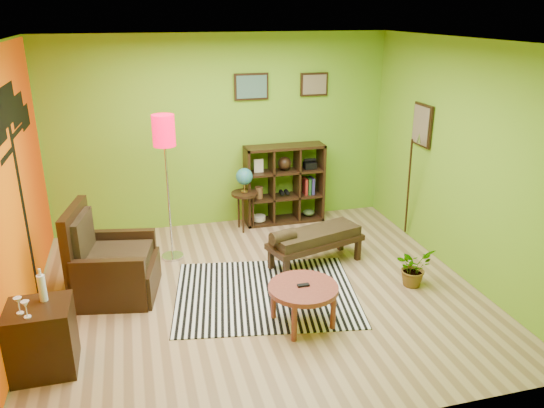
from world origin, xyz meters
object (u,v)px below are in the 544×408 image
object	(u,v)px
armchair	(110,268)
floor_lamp	(165,144)
bench	(313,238)
side_cabinet	(42,338)
globe_table	(244,184)
cube_shelf	(285,184)
potted_plant	(413,271)
coffee_table	(303,291)

from	to	relation	value
armchair	floor_lamp	bearing A→B (deg)	46.03
bench	floor_lamp	bearing A→B (deg)	158.48
side_cabinet	floor_lamp	size ratio (longest dim) A/B	0.51
armchair	globe_table	bearing A→B (deg)	37.82
globe_table	cube_shelf	bearing A→B (deg)	14.63
cube_shelf	side_cabinet	bearing A→B (deg)	-137.05
cube_shelf	globe_table	bearing A→B (deg)	-165.37
armchair	globe_table	world-z (taller)	armchair
floor_lamp	globe_table	world-z (taller)	floor_lamp
floor_lamp	potted_plant	world-z (taller)	floor_lamp
side_cabinet	potted_plant	size ratio (longest dim) A/B	2.07
globe_table	cube_shelf	xyz separation A→B (m)	(0.67, 0.17, -0.12)
armchair	globe_table	size ratio (longest dim) A/B	1.13
armchair	potted_plant	size ratio (longest dim) A/B	2.30
floor_lamp	globe_table	xyz separation A→B (m)	(1.13, 0.68, -0.82)
armchair	bench	xyz separation A→B (m)	(2.48, 0.10, 0.05)
floor_lamp	bench	xyz separation A→B (m)	(1.72, -0.68, -1.17)
armchair	cube_shelf	bearing A→B (deg)	32.67
armchair	floor_lamp	xyz separation A→B (m)	(0.75, 0.78, 1.22)
globe_table	potted_plant	bearing A→B (deg)	-53.99
coffee_table	side_cabinet	world-z (taller)	side_cabinet
bench	potted_plant	distance (m)	1.28
armchair	bench	bearing A→B (deg)	2.31
armchair	globe_table	distance (m)	2.42
side_cabinet	coffee_table	bearing A→B (deg)	2.43
side_cabinet	bench	world-z (taller)	side_cabinet
coffee_table	bench	world-z (taller)	bench
cube_shelf	bench	xyz separation A→B (m)	(-0.08, -1.54, -0.23)
bench	potted_plant	size ratio (longest dim) A/B	2.84
floor_lamp	potted_plant	size ratio (longest dim) A/B	4.07
cube_shelf	bench	world-z (taller)	cube_shelf
cube_shelf	armchair	bearing A→B (deg)	-147.33
globe_table	armchair	bearing A→B (deg)	-142.18
armchair	potted_plant	bearing A→B (deg)	-11.44
coffee_table	side_cabinet	distance (m)	2.49
coffee_table	armchair	size ratio (longest dim) A/B	0.67
floor_lamp	globe_table	size ratio (longest dim) A/B	2.00
side_cabinet	globe_table	size ratio (longest dim) A/B	1.02
floor_lamp	cube_shelf	size ratio (longest dim) A/B	1.59
floor_lamp	bench	distance (m)	2.19
coffee_table	cube_shelf	distance (m)	2.87
floor_lamp	globe_table	bearing A→B (deg)	31.09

